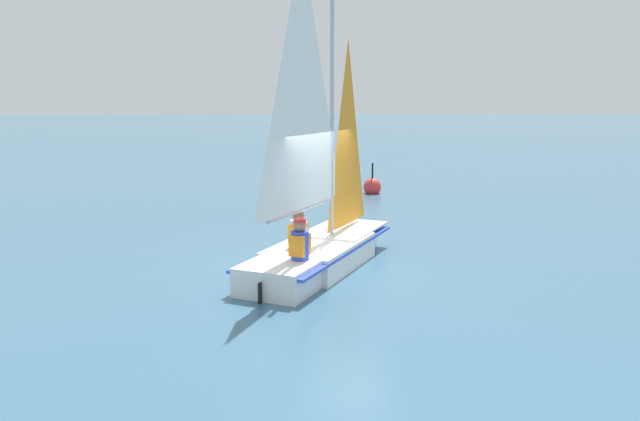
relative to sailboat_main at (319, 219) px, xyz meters
name	(u,v)px	position (x,y,z in m)	size (l,w,h in m)	color
ground_plane	(320,267)	(0.05, -0.03, -0.92)	(260.00, 260.00, 0.00)	#38607A
sailboat_main	(319,219)	(0.00, 0.00, 0.00)	(4.50, 3.31, 5.78)	white
sailor_helm	(298,239)	(-0.25, 0.39, -0.30)	(0.42, 0.41, 1.16)	black
sailor_crew	(300,250)	(-1.19, 0.43, -0.29)	(0.42, 0.41, 1.16)	black
buoy_marker	(372,187)	(9.22, -2.71, -0.70)	(0.60, 0.60, 1.11)	red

